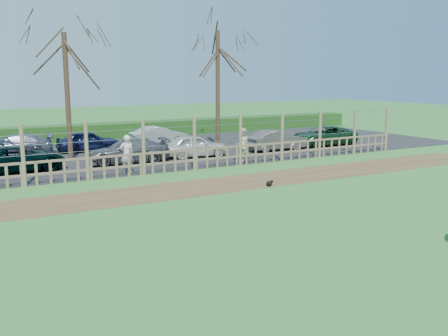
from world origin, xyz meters
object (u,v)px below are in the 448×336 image
car_9 (13,146)px  car_11 (159,136)px  car_3 (127,151)px  car_6 (324,136)px  tree_right (218,61)px  crow (269,183)px  car_2 (16,159)px  tree_mid (66,65)px  visitor_b (242,145)px  visitor_a (127,154)px  car_4 (195,146)px  car_5 (276,140)px  car_10 (88,141)px

car_9 → car_11: 8.58m
car_3 → car_6: 12.81m
car_11 → tree_right: bearing=-128.3°
car_11 → car_9: bearing=92.6°
crow → car_2: bearing=136.3°
tree_mid → car_3: bearing=-46.2°
visitor_b → car_3: size_ratio=0.42×
tree_right → visitor_a: tree_right is taller
car_6 → car_9: size_ratio=1.04×
tree_mid → car_6: tree_mid is taller
car_4 → car_6: 9.02m
tree_mid → crow: size_ratio=22.20×
car_4 → car_5: size_ratio=0.97×
visitor_a → car_11: visitor_a is taller
tree_mid → visitor_a: tree_mid is taller
car_6 → car_10: size_ratio=1.23×
car_10 → car_11: bearing=-84.6°
car_2 → car_9: (0.39, 4.79, 0.00)m
car_10 → tree_right: bearing=-103.9°
visitor_b → car_9: (-9.95, 7.51, -0.26)m
tree_right → car_3: size_ratio=1.78×
car_3 → car_6: size_ratio=0.96×
car_2 → tree_right: bearing=-83.2°
tree_right → car_5: 5.92m
tree_right → car_11: (-2.92, 2.37, -4.60)m
visitor_a → car_11: 9.10m
car_2 → car_4: same height
tree_right → car_5: size_ratio=2.02×
car_4 → car_9: (-8.56, 4.90, 0.00)m
car_3 → car_11: bearing=150.5°
car_2 → car_10: bearing=-49.0°
car_6 → car_9: bearing=-103.1°
car_2 → car_9: 4.81m
visitor_b → car_5: 4.50m
tree_mid → visitor_b: (7.46, -4.92, -3.96)m
crow → car_10: size_ratio=0.09×
crow → car_4: size_ratio=0.09×
tree_right → car_11: size_ratio=2.02×
tree_mid → tree_right: 9.02m
car_9 → visitor_b: bearing=60.1°
visitor_b → car_10: visitor_b is taller
tree_right → car_10: tree_right is taller
car_3 → car_5: size_ratio=1.14×
car_2 → car_5: size_ratio=1.19×
tree_right → visitor_b: tree_right is taller
tree_right → car_9: tree_right is taller
car_6 → car_10: 14.34m
visitor_b → car_5: visitor_b is taller
crow → car_4: (0.56, 7.92, 0.52)m
crow → tree_right: bearing=71.9°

